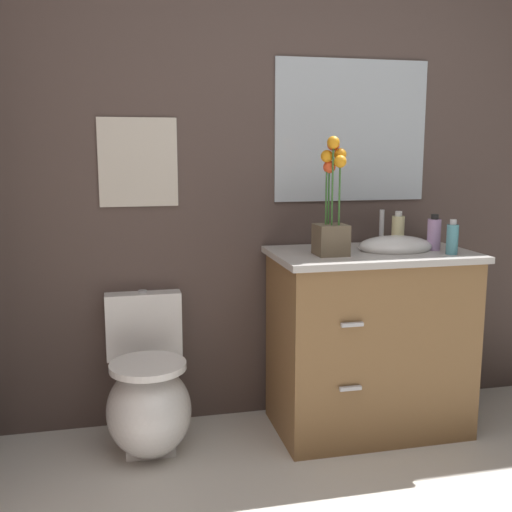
# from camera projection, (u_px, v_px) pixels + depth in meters

# --- Properties ---
(wall_back) EXTENTS (4.43, 0.05, 2.50)m
(wall_back) POSITION_uv_depth(u_px,v_px,m) (320.00, 171.00, 3.11)
(wall_back) COLOR #4C3D38
(wall_back) RESTS_ON ground_plane
(toilet) EXTENTS (0.38, 0.59, 0.69)m
(toilet) POSITION_uv_depth(u_px,v_px,m) (148.00, 397.00, 2.80)
(toilet) COLOR white
(toilet) RESTS_ON ground_plane
(vanity_cabinet) EXTENTS (0.94, 0.56, 1.06)m
(vanity_cabinet) POSITION_uv_depth(u_px,v_px,m) (369.00, 338.00, 2.97)
(vanity_cabinet) COLOR brown
(vanity_cabinet) RESTS_ON ground_plane
(flower_vase) EXTENTS (0.14, 0.14, 0.53)m
(flower_vase) POSITION_uv_depth(u_px,v_px,m) (332.00, 216.00, 2.76)
(flower_vase) COLOR brown
(flower_vase) RESTS_ON vanity_cabinet
(soap_bottle) EXTENTS (0.06, 0.06, 0.17)m
(soap_bottle) POSITION_uv_depth(u_px,v_px,m) (434.00, 234.00, 2.92)
(soap_bottle) COLOR #B28CBF
(soap_bottle) RESTS_ON vanity_cabinet
(lotion_bottle) EXTENTS (0.05, 0.05, 0.16)m
(lotion_bottle) POSITION_uv_depth(u_px,v_px,m) (452.00, 239.00, 2.80)
(lotion_bottle) COLOR teal
(lotion_bottle) RESTS_ON vanity_cabinet
(hand_wash_bottle) EXTENTS (0.06, 0.06, 0.17)m
(hand_wash_bottle) POSITION_uv_depth(u_px,v_px,m) (398.00, 230.00, 3.05)
(hand_wash_bottle) COLOR beige
(hand_wash_bottle) RESTS_ON vanity_cabinet
(wall_poster) EXTENTS (0.37, 0.01, 0.41)m
(wall_poster) POSITION_uv_depth(u_px,v_px,m) (138.00, 162.00, 2.87)
(wall_poster) COLOR beige
(wall_mirror) EXTENTS (0.80, 0.01, 0.70)m
(wall_mirror) POSITION_uv_depth(u_px,v_px,m) (352.00, 131.00, 3.08)
(wall_mirror) COLOR #B2BCC6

